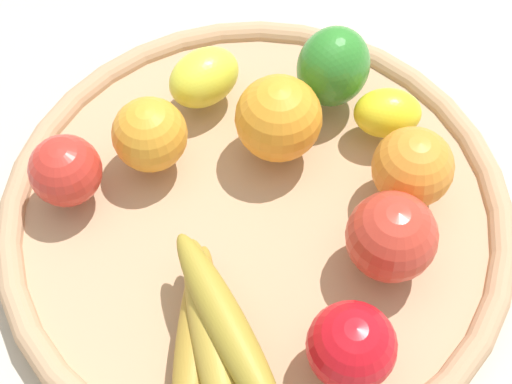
% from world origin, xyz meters
% --- Properties ---
extents(ground_plane, '(2.40, 2.40, 0.00)m').
position_xyz_m(ground_plane, '(0.00, 0.00, 0.00)').
color(ground_plane, beige).
rests_on(ground_plane, ground).
extents(basket, '(0.47, 0.47, 0.04)m').
position_xyz_m(basket, '(0.00, 0.00, 0.02)').
color(basket, tan).
rests_on(basket, ground_plane).
extents(apple_0, '(0.11, 0.11, 0.08)m').
position_xyz_m(apple_0, '(0.04, -0.12, 0.08)').
color(apple_0, red).
rests_on(apple_0, basket).
extents(orange_2, '(0.10, 0.10, 0.07)m').
position_xyz_m(orange_2, '(-0.03, 0.10, 0.07)').
color(orange_2, orange).
rests_on(orange_2, basket).
extents(orange_1, '(0.11, 0.11, 0.08)m').
position_xyz_m(orange_1, '(0.06, 0.03, 0.08)').
color(orange_1, orange).
rests_on(orange_1, basket).
extents(banana_bunch, '(0.15, 0.18, 0.06)m').
position_xyz_m(banana_bunch, '(-0.12, -0.08, 0.07)').
color(banana_bunch, '#AF862F').
rests_on(banana_bunch, basket).
extents(lemon_1, '(0.08, 0.06, 0.05)m').
position_xyz_m(lemon_1, '(0.05, 0.13, 0.06)').
color(lemon_1, yellow).
rests_on(lemon_1, basket).
extents(apple_1, '(0.10, 0.10, 0.07)m').
position_xyz_m(apple_1, '(-0.05, -0.16, 0.07)').
color(apple_1, red).
rests_on(apple_1, basket).
extents(orange_0, '(0.08, 0.08, 0.07)m').
position_xyz_m(orange_0, '(0.11, -0.08, 0.07)').
color(orange_0, orange).
rests_on(orange_0, basket).
extents(apple_2, '(0.09, 0.09, 0.06)m').
position_xyz_m(apple_2, '(-0.11, 0.13, 0.07)').
color(apple_2, red).
rests_on(apple_2, basket).
extents(bell_pepper, '(0.08, 0.07, 0.08)m').
position_xyz_m(bell_pepper, '(0.14, 0.04, 0.08)').
color(bell_pepper, '#33862E').
rests_on(bell_pepper, basket).
extents(lemon_0, '(0.08, 0.08, 0.05)m').
position_xyz_m(lemon_0, '(0.15, -0.02, 0.06)').
color(lemon_0, yellow).
rests_on(lemon_0, basket).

